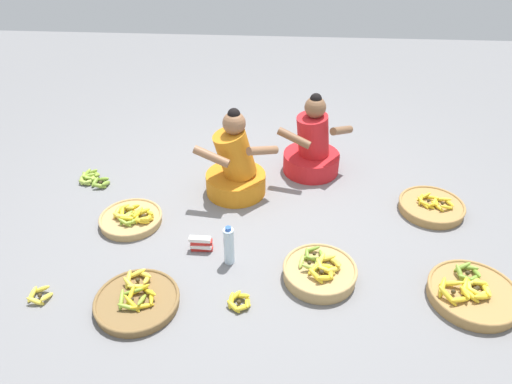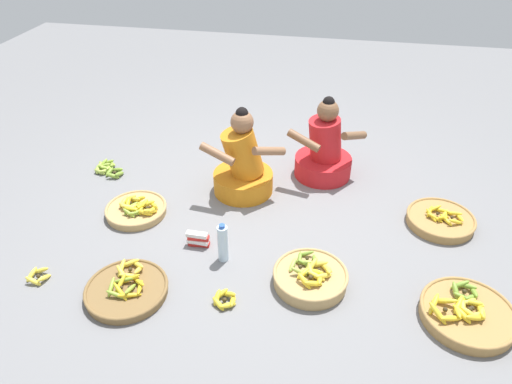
# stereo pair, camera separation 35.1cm
# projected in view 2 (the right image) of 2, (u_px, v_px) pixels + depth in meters

# --- Properties ---
(ground_plane) EXTENTS (10.00, 10.00, 0.00)m
(ground_plane) POSITION_uv_depth(u_px,v_px,m) (261.00, 213.00, 3.88)
(ground_plane) COLOR slate
(vendor_woman_front) EXTENTS (0.70, 0.52, 0.80)m
(vendor_woman_front) POSITION_uv_depth(u_px,v_px,m) (243.00, 166.00, 4.00)
(vendor_woman_front) COLOR orange
(vendor_woman_front) RESTS_ON ground
(vendor_woman_behind) EXTENTS (0.70, 0.55, 0.77)m
(vendor_woman_behind) POSITION_uv_depth(u_px,v_px,m) (324.00, 152.00, 4.23)
(vendor_woman_behind) COLOR red
(vendor_woman_behind) RESTS_ON ground
(banana_basket_near_bicycle) EXTENTS (0.56, 0.56, 0.13)m
(banana_basket_near_bicycle) POSITION_uv_depth(u_px,v_px,m) (127.00, 289.00, 3.12)
(banana_basket_near_bicycle) COLOR brown
(banana_basket_near_bicycle) RESTS_ON ground
(banana_basket_near_vendor) EXTENTS (0.51, 0.51, 0.17)m
(banana_basket_near_vendor) POSITION_uv_depth(u_px,v_px,m) (310.00, 277.00, 3.19)
(banana_basket_near_vendor) COLOR tan
(banana_basket_near_vendor) RESTS_ON ground
(banana_basket_front_left) EXTENTS (0.50, 0.50, 0.14)m
(banana_basket_front_left) POSITION_uv_depth(u_px,v_px,m) (136.00, 209.00, 3.85)
(banana_basket_front_left) COLOR tan
(banana_basket_front_left) RESTS_ON ground
(banana_basket_mid_left) EXTENTS (0.54, 0.54, 0.14)m
(banana_basket_mid_left) POSITION_uv_depth(u_px,v_px,m) (441.00, 219.00, 3.73)
(banana_basket_mid_left) COLOR #A87F47
(banana_basket_mid_left) RESTS_ON ground
(banana_basket_back_left) EXTENTS (0.59, 0.59, 0.16)m
(banana_basket_back_left) POSITION_uv_depth(u_px,v_px,m) (467.00, 313.00, 2.94)
(banana_basket_back_left) COLOR #A87F47
(banana_basket_back_left) RESTS_ON ground
(loose_bananas_back_right) EXTENTS (0.31, 0.29, 0.08)m
(loose_bananas_back_right) POSITION_uv_depth(u_px,v_px,m) (108.00, 169.00, 4.40)
(loose_bananas_back_right) COLOR #9EB747
(loose_bananas_back_right) RESTS_ON ground
(loose_bananas_mid_right) EXTENTS (0.16, 0.16, 0.08)m
(loose_bananas_mid_right) POSITION_uv_depth(u_px,v_px,m) (38.00, 276.00, 3.24)
(loose_bananas_mid_right) COLOR yellow
(loose_bananas_mid_right) RESTS_ON ground
(loose_bananas_front_center) EXTENTS (0.18, 0.18, 0.08)m
(loose_bananas_front_center) POSITION_uv_depth(u_px,v_px,m) (224.00, 299.00, 3.06)
(loose_bananas_front_center) COLOR yellow
(loose_bananas_front_center) RESTS_ON ground
(water_bottle) EXTENTS (0.08, 0.08, 0.32)m
(water_bottle) POSITION_uv_depth(u_px,v_px,m) (223.00, 243.00, 3.34)
(water_bottle) COLOR silver
(water_bottle) RESTS_ON ground
(packet_carton_stack) EXTENTS (0.17, 0.07, 0.12)m
(packet_carton_stack) POSITION_uv_depth(u_px,v_px,m) (198.00, 239.00, 3.51)
(packet_carton_stack) COLOR red
(packet_carton_stack) RESTS_ON ground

